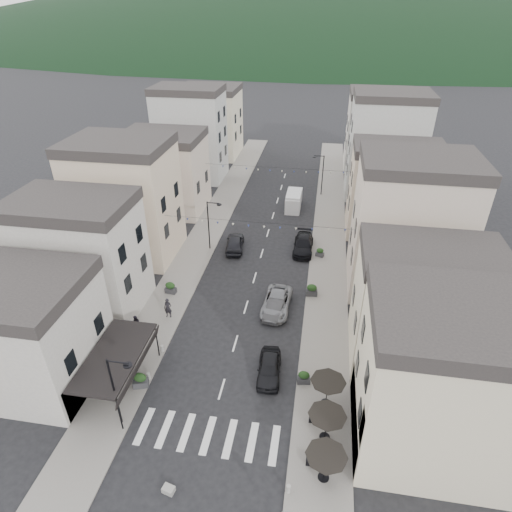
{
  "coord_description": "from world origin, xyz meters",
  "views": [
    {
      "loc": [
        6.13,
        -15.43,
        25.2
      ],
      "look_at": [
        0.36,
        19.68,
        3.5
      ],
      "focal_mm": 30.0,
      "sensor_mm": 36.0,
      "label": 1
    }
  ],
  "objects_px": {
    "parked_car_a": "(269,368)",
    "parked_car_c": "(277,303)",
    "pedestrian_a": "(168,308)",
    "parked_car_b": "(276,307)",
    "parked_car_e": "(235,243)",
    "parked_car_d": "(303,244)",
    "pedestrian_b": "(136,323)",
    "delivery_van": "(294,200)"
  },
  "relations": [
    {
      "from": "parked_car_a",
      "to": "parked_car_c",
      "type": "bearing_deg",
      "value": 89.53
    },
    {
      "from": "parked_car_a",
      "to": "pedestrian_a",
      "type": "relative_size",
      "value": 2.22
    },
    {
      "from": "parked_car_b",
      "to": "parked_car_e",
      "type": "relative_size",
      "value": 0.87
    },
    {
      "from": "parked_car_d",
      "to": "parked_car_e",
      "type": "relative_size",
      "value": 1.11
    },
    {
      "from": "parked_car_a",
      "to": "parked_car_e",
      "type": "bearing_deg",
      "value": 106.01
    },
    {
      "from": "pedestrian_a",
      "to": "pedestrian_b",
      "type": "relative_size",
      "value": 1.28
    },
    {
      "from": "parked_car_b",
      "to": "parked_car_e",
      "type": "bearing_deg",
      "value": 127.02
    },
    {
      "from": "parked_car_b",
      "to": "pedestrian_b",
      "type": "distance_m",
      "value": 12.48
    },
    {
      "from": "parked_car_a",
      "to": "parked_car_e",
      "type": "distance_m",
      "value": 19.65
    },
    {
      "from": "parked_car_a",
      "to": "pedestrian_b",
      "type": "bearing_deg",
      "value": 161.95
    },
    {
      "from": "parked_car_d",
      "to": "pedestrian_b",
      "type": "bearing_deg",
      "value": -129.26
    },
    {
      "from": "pedestrian_a",
      "to": "parked_car_b",
      "type": "bearing_deg",
      "value": 11.48
    },
    {
      "from": "parked_car_d",
      "to": "pedestrian_a",
      "type": "relative_size",
      "value": 2.75
    },
    {
      "from": "parked_car_d",
      "to": "delivery_van",
      "type": "distance_m",
      "value": 11.55
    },
    {
      "from": "parked_car_a",
      "to": "parked_car_c",
      "type": "height_order",
      "value": "parked_car_c"
    },
    {
      "from": "parked_car_e",
      "to": "pedestrian_a",
      "type": "distance_m",
      "value": 13.58
    },
    {
      "from": "parked_car_d",
      "to": "pedestrian_a",
      "type": "distance_m",
      "value": 18.05
    },
    {
      "from": "parked_car_d",
      "to": "pedestrian_b",
      "type": "relative_size",
      "value": 3.51
    },
    {
      "from": "parked_car_b",
      "to": "delivery_van",
      "type": "relative_size",
      "value": 0.84
    },
    {
      "from": "parked_car_c",
      "to": "parked_car_b",
      "type": "bearing_deg",
      "value": -90.08
    },
    {
      "from": "parked_car_c",
      "to": "pedestrian_b",
      "type": "relative_size",
      "value": 3.54
    },
    {
      "from": "parked_car_a",
      "to": "parked_car_d",
      "type": "relative_size",
      "value": 0.81
    },
    {
      "from": "parked_car_a",
      "to": "delivery_van",
      "type": "bearing_deg",
      "value": 88.06
    },
    {
      "from": "parked_car_c",
      "to": "parked_car_e",
      "type": "xyz_separation_m",
      "value": [
        -6.13,
        10.31,
        0.07
      ]
    },
    {
      "from": "parked_car_b",
      "to": "pedestrian_a",
      "type": "relative_size",
      "value": 2.15
    },
    {
      "from": "parked_car_e",
      "to": "delivery_van",
      "type": "bearing_deg",
      "value": -122.45
    },
    {
      "from": "parked_car_a",
      "to": "delivery_van",
      "type": "xyz_separation_m",
      "value": [
        -0.84,
        30.84,
        0.44
      ]
    },
    {
      "from": "parked_car_a",
      "to": "parked_car_c",
      "type": "distance_m",
      "value": 8.22
    },
    {
      "from": "parked_car_c",
      "to": "delivery_van",
      "type": "bearing_deg",
      "value": 93.38
    },
    {
      "from": "parked_car_a",
      "to": "pedestrian_a",
      "type": "xyz_separation_m",
      "value": [
        -9.98,
        5.38,
        0.36
      ]
    },
    {
      "from": "pedestrian_b",
      "to": "parked_car_c",
      "type": "bearing_deg",
      "value": 54.4
    },
    {
      "from": "pedestrian_b",
      "to": "parked_car_a",
      "type": "bearing_deg",
      "value": 16.37
    },
    {
      "from": "parked_car_a",
      "to": "pedestrian_b",
      "type": "relative_size",
      "value": 2.83
    },
    {
      "from": "parked_car_d",
      "to": "pedestrian_b",
      "type": "xyz_separation_m",
      "value": [
        -13.39,
        -16.34,
        0.11
      ]
    },
    {
      "from": "pedestrian_b",
      "to": "parked_car_d",
      "type": "bearing_deg",
      "value": 81.6
    },
    {
      "from": "parked_car_c",
      "to": "parked_car_e",
      "type": "distance_m",
      "value": 12.0
    },
    {
      "from": "delivery_van",
      "to": "pedestrian_b",
      "type": "relative_size",
      "value": 3.28
    },
    {
      "from": "pedestrian_b",
      "to": "parked_car_b",
      "type": "bearing_deg",
      "value": 52.01
    },
    {
      "from": "parked_car_d",
      "to": "delivery_van",
      "type": "height_order",
      "value": "delivery_van"
    },
    {
      "from": "parked_car_a",
      "to": "pedestrian_a",
      "type": "distance_m",
      "value": 11.34
    },
    {
      "from": "parked_car_e",
      "to": "parked_car_a",
      "type": "bearing_deg",
      "value": 101.99
    },
    {
      "from": "parked_car_e",
      "to": "pedestrian_b",
      "type": "height_order",
      "value": "pedestrian_b"
    }
  ]
}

